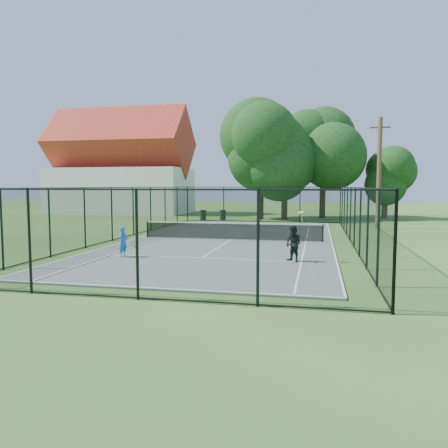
% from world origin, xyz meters
% --- Properties ---
extents(ground, '(120.00, 120.00, 0.00)m').
position_xyz_m(ground, '(0.00, 0.00, 0.00)').
color(ground, '#2E541C').
extents(tennis_court, '(11.00, 24.00, 0.06)m').
position_xyz_m(tennis_court, '(0.00, 0.00, 0.03)').
color(tennis_court, '#536159').
rests_on(tennis_court, ground).
extents(tennis_net, '(10.08, 0.08, 0.95)m').
position_xyz_m(tennis_net, '(0.00, 0.00, 0.58)').
color(tennis_net, black).
rests_on(tennis_net, tennis_court).
extents(fence, '(13.10, 26.10, 3.00)m').
position_xyz_m(fence, '(0.00, 0.00, 1.50)').
color(fence, black).
rests_on(fence, ground).
extents(tree_near_left, '(7.18, 7.18, 9.36)m').
position_xyz_m(tree_near_left, '(-0.47, 16.26, 5.76)').
color(tree_near_left, '#332114').
rests_on(tree_near_left, ground).
extents(tree_near_mid, '(6.17, 6.17, 8.07)m').
position_xyz_m(tree_near_mid, '(1.73, 16.15, 4.97)').
color(tree_near_mid, '#332114').
rests_on(tree_near_mid, ground).
extents(tree_near_right, '(6.74, 6.74, 9.31)m').
position_xyz_m(tree_near_right, '(5.14, 19.19, 5.92)').
color(tree_near_right, '#332114').
rests_on(tree_near_right, ground).
extents(tree_far_right, '(4.36, 4.36, 5.76)m').
position_xyz_m(tree_far_right, '(10.86, 19.47, 3.56)').
color(tree_far_right, '#332114').
rests_on(tree_far_right, ground).
extents(building, '(15.30, 8.15, 11.87)m').
position_xyz_m(building, '(-17.00, 22.00, 4.93)').
color(building, silver).
rests_on(building, ground).
extents(trash_bin_left, '(0.58, 0.58, 0.90)m').
position_xyz_m(trash_bin_left, '(-5.37, 14.04, 0.46)').
color(trash_bin_left, black).
rests_on(trash_bin_left, ground).
extents(trash_bin_right, '(0.58, 0.58, 0.91)m').
position_xyz_m(trash_bin_right, '(-3.66, 14.50, 0.46)').
color(trash_bin_right, black).
rests_on(trash_bin_right, ground).
extents(utility_pole, '(1.40, 0.30, 7.88)m').
position_xyz_m(utility_pole, '(8.92, 9.00, 4.00)').
color(utility_pole, '#4C3823').
rests_on(utility_pole, ground).
extents(player_blue, '(0.77, 0.51, 1.30)m').
position_xyz_m(player_blue, '(-3.31, -6.81, 0.71)').
color(player_blue, blue).
rests_on(player_blue, tennis_court).
extents(player_black, '(1.02, 0.92, 2.22)m').
position_xyz_m(player_black, '(3.79, -6.49, 0.78)').
color(player_black, black).
rests_on(player_black, tennis_court).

